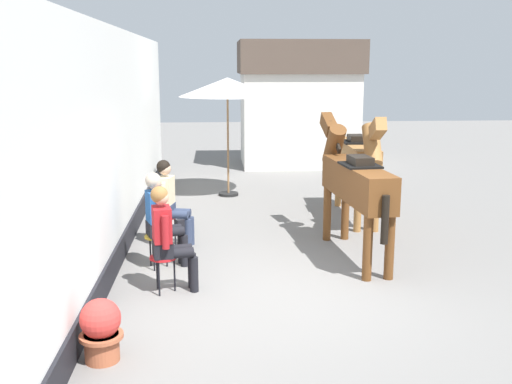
% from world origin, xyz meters
% --- Properties ---
extents(ground_plane, '(40.00, 40.00, 0.00)m').
position_xyz_m(ground_plane, '(0.00, 3.00, 0.00)').
color(ground_plane, slate).
extents(pub_facade_wall, '(0.34, 14.00, 3.40)m').
position_xyz_m(pub_facade_wall, '(-2.55, 1.50, 1.54)').
color(pub_facade_wall, white).
rests_on(pub_facade_wall, ground_plane).
extents(distant_cottage, '(3.40, 2.60, 3.50)m').
position_xyz_m(distant_cottage, '(1.40, 9.98, 1.80)').
color(distant_cottage, silver).
rests_on(distant_cottage, ground_plane).
extents(seated_visitor_near, '(0.61, 0.48, 1.39)m').
position_xyz_m(seated_visitor_near, '(-1.60, 0.06, 0.78)').
color(seated_visitor_near, red).
rests_on(seated_visitor_near, ground_plane).
extents(seated_visitor_middle, '(0.61, 0.48, 1.39)m').
position_xyz_m(seated_visitor_middle, '(-1.77, 1.02, 0.78)').
color(seated_visitor_middle, gold).
rests_on(seated_visitor_middle, ground_plane).
extents(seated_visitor_far, '(0.61, 0.48, 1.39)m').
position_xyz_m(seated_visitor_far, '(-1.72, 2.10, 0.78)').
color(seated_visitor_far, red).
rests_on(seated_visitor_far, ground_plane).
extents(saddled_horse_near, '(0.66, 2.99, 2.06)m').
position_xyz_m(saddled_horse_near, '(1.08, 1.40, 1.16)').
color(saddled_horse_near, brown).
rests_on(saddled_horse_near, ground_plane).
extents(saddled_horse_far, '(0.52, 3.00, 2.06)m').
position_xyz_m(saddled_horse_far, '(1.65, 3.54, 1.16)').
color(saddled_horse_far, '#9E6B38').
rests_on(saddled_horse_far, ground_plane).
extents(flower_planter_near, '(0.43, 0.43, 0.64)m').
position_xyz_m(flower_planter_near, '(-2.12, -1.75, 0.33)').
color(flower_planter_near, '#A85638').
rests_on(flower_planter_near, ground_plane).
extents(cafe_parasol, '(2.10, 2.10, 2.58)m').
position_xyz_m(cafe_parasol, '(-0.71, 5.81, 2.36)').
color(cafe_parasol, black).
rests_on(cafe_parasol, ground_plane).
extents(satchel_bag, '(0.30, 0.24, 0.20)m').
position_xyz_m(satchel_bag, '(-1.56, 2.99, 0.10)').
color(satchel_bag, black).
rests_on(satchel_bag, ground_plane).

